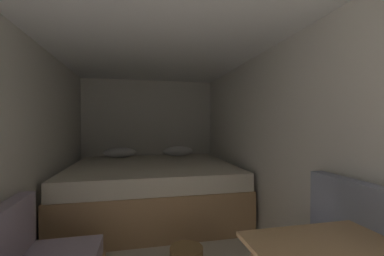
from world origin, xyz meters
TOP-DOWN VIEW (x-y plane):
  - wall_back at (0.00, 4.47)m, footprint 2.51×0.05m
  - wall_left at (-1.23, 1.95)m, footprint 0.05×4.98m
  - wall_right at (1.23, 1.95)m, footprint 0.05×4.98m
  - ceiling_slab at (0.00, 1.95)m, footprint 2.51×4.98m
  - bed at (0.00, 3.39)m, footprint 2.29×2.03m

SIDE VIEW (x-z plane):
  - bed at x=0.00m, z-range -0.08..0.82m
  - wall_back at x=0.00m, z-range 0.00..2.14m
  - wall_left at x=-1.23m, z-range 0.00..2.14m
  - wall_right at x=1.23m, z-range 0.00..2.14m
  - ceiling_slab at x=0.00m, z-range 2.14..2.19m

